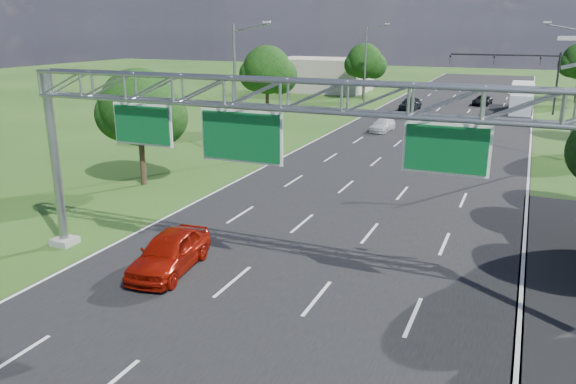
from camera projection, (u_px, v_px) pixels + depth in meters
The scene contains 18 objects.
ground at pixel (387, 177), 38.05m from camera, with size 220.00×220.00×0.00m, color #204414.
road at pixel (387, 177), 38.05m from camera, with size 18.00×180.00×0.02m, color black.
road_flare at pixel (561, 312), 20.10m from camera, with size 3.00×30.00×0.02m, color black.
sign_gantry at pixel (286, 111), 20.10m from camera, with size 23.50×1.00×9.56m.
traffic_signal at pixel (525, 68), 64.62m from camera, with size 12.21×0.24×7.00m.
streetlight_l_near at pixel (237, 87), 40.73m from camera, with size 2.97×0.22×10.16m.
streetlight_l_far at pixel (367, 61), 71.58m from camera, with size 2.97×0.22×10.16m.
streetlight_r_mid at pixel (575, 87), 41.02m from camera, with size 2.97×0.22×10.16m.
tree_verge_la at pixel (140, 111), 34.93m from camera, with size 5.76×4.80×7.40m.
tree_verge_lb at pixel (268, 72), 55.77m from camera, with size 5.76×4.80×8.06m.
tree_verge_lc at pixel (365, 63), 76.80m from camera, with size 5.76×4.80×7.62m.
building_left at pixel (322, 75), 87.95m from camera, with size 14.00×10.00×5.00m, color #AAA08F.
red_coupe at pixel (170, 252), 23.27m from camera, with size 1.97×4.90×1.67m, color #931206.
car_queue_a at pixel (383, 125), 54.46m from camera, with size 1.68×4.14×1.20m, color silver.
car_queue_b at pixel (482, 100), 72.49m from camera, with size 1.97×4.28×1.19m, color black.
car_queue_c at pixel (410, 104), 67.97m from camera, with size 1.85×4.61×1.57m, color black.
car_queue_d at pixel (465, 125), 53.56m from camera, with size 1.63×4.67×1.54m, color silver.
box_truck at pixel (522, 98), 66.91m from camera, with size 2.67×8.70×3.29m.
Camera 1 is at (8.29, -6.45, 9.84)m, focal length 35.00 mm.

